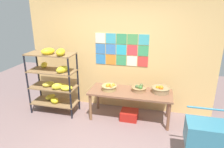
% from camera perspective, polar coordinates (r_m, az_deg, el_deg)
% --- Properties ---
extents(back_wall_with_art, '(4.27, 0.07, 2.79)m').
position_cam_1_polar(back_wall_with_art, '(4.58, 1.94, 6.82)').
color(back_wall_with_art, '#DDB16A').
rests_on(back_wall_with_art, ground).
extents(banana_shelf_unit, '(1.05, 0.53, 1.53)m').
position_cam_1_polar(banana_shelf_unit, '(4.59, -16.08, -0.84)').
color(banana_shelf_unit, black).
rests_on(banana_shelf_unit, ground).
extents(display_table, '(1.73, 0.65, 0.64)m').
position_cam_1_polar(display_table, '(4.28, 5.17, -5.82)').
color(display_table, brown).
rests_on(display_table, ground).
extents(fruit_basket_centre, '(0.33, 0.33, 0.16)m').
position_cam_1_polar(fruit_basket_centre, '(4.28, -0.80, -3.71)').
color(fruit_basket_centre, tan).
rests_on(fruit_basket_centre, display_table).
extents(fruit_basket_back_right, '(0.31, 0.31, 0.15)m').
position_cam_1_polar(fruit_basket_back_right, '(4.27, 7.64, -4.04)').
color(fruit_basket_back_right, '#9A714A').
rests_on(fruit_basket_back_right, display_table).
extents(fruit_basket_back_left, '(0.37, 0.37, 0.18)m').
position_cam_1_polar(fruit_basket_back_left, '(4.27, 13.60, -4.28)').
color(fruit_basket_back_left, '#937551').
rests_on(fruit_basket_back_left, display_table).
extents(produce_crate_under_table, '(0.36, 0.33, 0.20)m').
position_cam_1_polar(produce_crate_under_table, '(4.47, 4.90, -11.46)').
color(produce_crate_under_table, '#AC1D15').
rests_on(produce_crate_under_table, ground).
extents(shopping_cart, '(0.61, 0.46, 0.86)m').
position_cam_1_polar(shopping_cart, '(3.44, 25.21, -15.59)').
color(shopping_cart, black).
rests_on(shopping_cart, ground).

